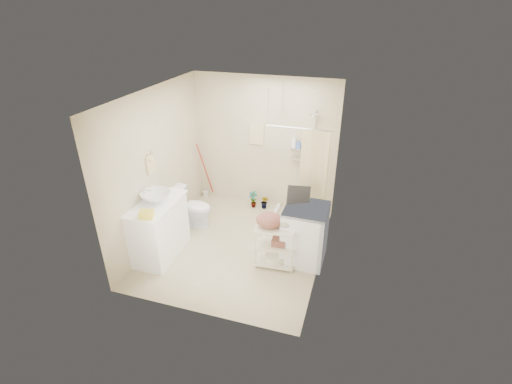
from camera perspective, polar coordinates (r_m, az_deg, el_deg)
floor at (r=6.48m, az=-2.78°, el=-8.29°), size 3.20×3.20×0.00m
ceiling at (r=5.38m, az=-3.42°, el=14.76°), size 2.80×3.20×0.04m
wall_back at (r=7.21m, az=1.31°, el=7.37°), size 2.80×0.04×2.60m
wall_front at (r=4.54m, az=-10.02°, el=-6.17°), size 2.80×0.04×2.60m
wall_left at (r=6.40m, az=-14.96°, el=3.68°), size 0.04×3.20×2.60m
wall_right at (r=5.53m, az=10.70°, el=0.28°), size 0.04×3.20×2.60m
vanity at (r=6.24m, az=-14.78°, el=-5.48°), size 0.63×1.10×0.96m
sink at (r=6.00m, az=-15.15°, el=-0.73°), size 0.53×0.53×0.16m
counter_basket at (r=5.62m, az=-16.50°, el=-3.30°), size 0.23×0.20×0.11m
floor_basket at (r=6.14m, az=-15.48°, el=-10.92°), size 0.29×0.24×0.14m
toilet at (r=6.97m, az=-9.74°, el=-2.27°), size 0.73×0.43×0.74m
mop at (r=7.81m, az=-8.02°, el=3.33°), size 0.13×0.13×1.24m
potted_plant_a at (r=7.52m, az=-0.44°, el=-1.14°), size 0.20×0.15×0.35m
potted_plant_b at (r=7.49m, az=1.33°, el=-1.55°), size 0.20×0.18×0.29m
hanging_towel at (r=7.17m, az=0.11°, el=8.95°), size 0.28×0.03×0.42m
towel_ring at (r=6.17m, az=-15.93°, el=4.38°), size 0.04×0.22×0.34m
tp_holder at (r=6.66m, az=-13.85°, el=-0.74°), size 0.08×0.12×0.14m
shower at (r=6.64m, az=7.04°, el=2.98°), size 1.10×1.10×2.10m
shampoo_bottle_a at (r=6.97m, az=5.89°, el=7.68°), size 0.11×0.12×0.23m
shampoo_bottle_b at (r=6.98m, az=6.62°, el=7.34°), size 0.08×0.08×0.16m
washing_machine at (r=5.96m, az=7.53°, el=-6.41°), size 0.66×0.69×0.96m
laundry_rack at (r=5.83m, az=3.02°, el=-7.71°), size 0.64×0.40×0.85m
ironing_board at (r=5.89m, az=6.08°, el=-4.94°), size 0.37×0.25×1.28m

